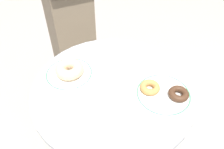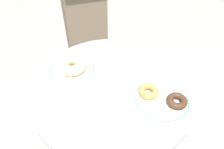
{
  "view_description": "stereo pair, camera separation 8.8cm",
  "coord_description": "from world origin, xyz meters",
  "px_view_note": "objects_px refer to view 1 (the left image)",
  "views": [
    {
      "loc": [
        0.21,
        -0.57,
        1.4
      ],
      "look_at": [
        -0.01,
        0.02,
        0.78
      ],
      "focal_mm": 36.97,
      "sensor_mm": 36.0,
      "label": 1
    },
    {
      "loc": [
        0.29,
        -0.53,
        1.4
      ],
      "look_at": [
        -0.01,
        0.02,
        0.78
      ],
      "focal_mm": 36.97,
      "sensor_mm": 36.0,
      "label": 2
    }
  ],
  "objects_px": {
    "donut_chocolate": "(179,94)",
    "paper_napkin": "(97,125)",
    "cafe_table": "(113,118)",
    "plate_left": "(70,73)",
    "donut_glazed": "(70,69)",
    "donut_old_fashioned": "(150,87)",
    "plate_right": "(163,94)"
  },
  "relations": [
    {
      "from": "donut_glazed",
      "to": "donut_old_fashioned",
      "type": "distance_m",
      "value": 0.33
    },
    {
      "from": "donut_old_fashioned",
      "to": "paper_napkin",
      "type": "xyz_separation_m",
      "value": [
        -0.13,
        -0.21,
        -0.02
      ]
    },
    {
      "from": "plate_left",
      "to": "paper_napkin",
      "type": "xyz_separation_m",
      "value": [
        0.2,
        -0.19,
        -0.0
      ]
    },
    {
      "from": "donut_glazed",
      "to": "donut_chocolate",
      "type": "xyz_separation_m",
      "value": [
        0.43,
        0.03,
        -0.01
      ]
    },
    {
      "from": "donut_chocolate",
      "to": "paper_napkin",
      "type": "height_order",
      "value": "donut_chocolate"
    },
    {
      "from": "donut_glazed",
      "to": "paper_napkin",
      "type": "bearing_deg",
      "value": -43.06
    },
    {
      "from": "cafe_table",
      "to": "paper_napkin",
      "type": "xyz_separation_m",
      "value": [
        0.01,
        -0.18,
        0.21
      ]
    },
    {
      "from": "plate_right",
      "to": "plate_left",
      "type": "bearing_deg",
      "value": -176.78
    },
    {
      "from": "cafe_table",
      "to": "plate_left",
      "type": "relative_size",
      "value": 3.8
    },
    {
      "from": "plate_right",
      "to": "paper_napkin",
      "type": "relative_size",
      "value": 1.51
    },
    {
      "from": "cafe_table",
      "to": "donut_chocolate",
      "type": "relative_size",
      "value": 9.74
    },
    {
      "from": "cafe_table",
      "to": "paper_napkin",
      "type": "bearing_deg",
      "value": -87.03
    },
    {
      "from": "donut_chocolate",
      "to": "paper_napkin",
      "type": "relative_size",
      "value": 0.55
    },
    {
      "from": "plate_left",
      "to": "donut_old_fashioned",
      "type": "distance_m",
      "value": 0.33
    },
    {
      "from": "donut_glazed",
      "to": "paper_napkin",
      "type": "relative_size",
      "value": 0.84
    },
    {
      "from": "donut_glazed",
      "to": "donut_old_fashioned",
      "type": "bearing_deg",
      "value": 4.35
    },
    {
      "from": "cafe_table",
      "to": "paper_napkin",
      "type": "height_order",
      "value": "paper_napkin"
    },
    {
      "from": "cafe_table",
      "to": "plate_right",
      "type": "distance_m",
      "value": 0.29
    },
    {
      "from": "cafe_table",
      "to": "donut_old_fashioned",
      "type": "distance_m",
      "value": 0.27
    },
    {
      "from": "paper_napkin",
      "to": "donut_old_fashioned",
      "type": "bearing_deg",
      "value": 58.18
    },
    {
      "from": "cafe_table",
      "to": "plate_left",
      "type": "distance_m",
      "value": 0.29
    },
    {
      "from": "plate_left",
      "to": "plate_right",
      "type": "height_order",
      "value": "same"
    },
    {
      "from": "donut_glazed",
      "to": "cafe_table",
      "type": "bearing_deg",
      "value": -0.52
    },
    {
      "from": "paper_napkin",
      "to": "cafe_table",
      "type": "bearing_deg",
      "value": 92.97
    },
    {
      "from": "cafe_table",
      "to": "donut_chocolate",
      "type": "bearing_deg",
      "value": 7.61
    },
    {
      "from": "cafe_table",
      "to": "donut_old_fashioned",
      "type": "relative_size",
      "value": 9.74
    },
    {
      "from": "donut_glazed",
      "to": "donut_old_fashioned",
      "type": "height_order",
      "value": "donut_glazed"
    },
    {
      "from": "donut_chocolate",
      "to": "donut_old_fashioned",
      "type": "xyz_separation_m",
      "value": [
        -0.11,
        -0.01,
        0.0
      ]
    },
    {
      "from": "plate_right",
      "to": "paper_napkin",
      "type": "xyz_separation_m",
      "value": [
        -0.18,
        -0.21,
        -0.0
      ]
    },
    {
      "from": "cafe_table",
      "to": "plate_right",
      "type": "xyz_separation_m",
      "value": [
        0.19,
        0.03,
        0.22
      ]
    },
    {
      "from": "plate_left",
      "to": "plate_right",
      "type": "relative_size",
      "value": 0.93
    },
    {
      "from": "cafe_table",
      "to": "plate_left",
      "type": "height_order",
      "value": "plate_left"
    }
  ]
}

